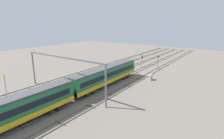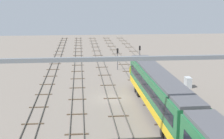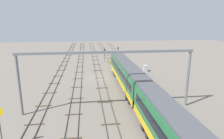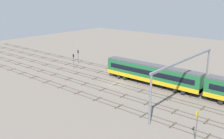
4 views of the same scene
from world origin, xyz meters
The scene contains 10 objects.
ground_plane centered at (0.00, 0.00, 0.00)m, with size 160.72×160.72×0.00m, color slate.
track_near_foreground centered at (0.00, -9.55, 0.07)m, with size 144.72×2.40×0.16m.
track_with_train centered at (0.00, -4.78, 0.07)m, with size 144.72×2.40×0.16m.
track_middle centered at (0.00, 0.00, 0.07)m, with size 144.72×2.40×0.16m.
track_second_far centered at (0.00, 4.78, 0.07)m, with size 144.72×2.40×0.16m.
track_far_background centered at (0.00, 9.55, 0.07)m, with size 144.72×2.40×0.16m.
overhead_gantry centered at (-16.46, -0.16, 6.86)m, with size 0.40×24.56×8.73m.
signal_light_trackside_approach centered at (21.62, -7.73, 2.70)m, with size 0.31×0.32×4.08m.
signal_light_trackside_departure centered at (18.22, -2.82, 2.73)m, with size 0.31×0.32×4.13m.
relay_cabinet centered at (4.59, -12.11, 0.79)m, with size 1.45×0.84×1.58m.
Camera 3 is at (-42.85, 2.73, 12.78)m, focal length 31.55 mm.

